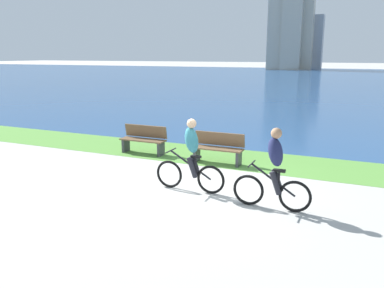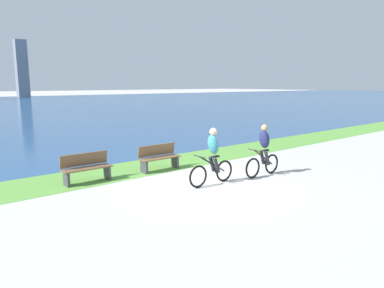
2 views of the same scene
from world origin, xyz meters
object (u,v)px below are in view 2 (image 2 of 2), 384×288
Objects in this scene: bench_near_path at (159,157)px; bench_far_along_path at (86,168)px; cyclist_lead at (213,157)px; cyclist_trailing at (264,150)px.

bench_near_path is 1.00× the size of bench_far_along_path.
cyclist_lead is 2.00m from cyclist_trailing.
cyclist_lead is 3.88m from bench_far_along_path.
bench_far_along_path is at bearing 137.00° from cyclist_lead.
bench_far_along_path is (-2.58, 0.14, 0.00)m from bench_near_path.
bench_near_path is 2.59m from bench_far_along_path.
bench_far_along_path is at bearing 176.80° from bench_near_path.
cyclist_trailing reaches higher than bench_near_path.
bench_near_path is at bearing 95.45° from cyclist_lead.
cyclist_lead is at bearing -84.55° from bench_near_path.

